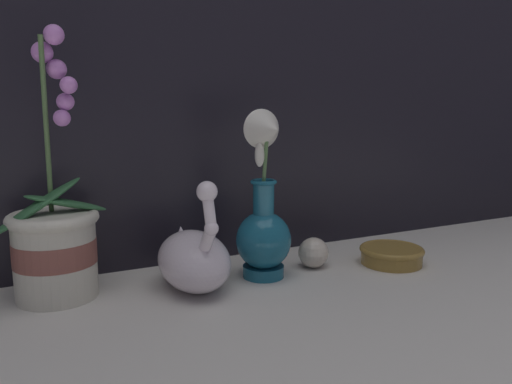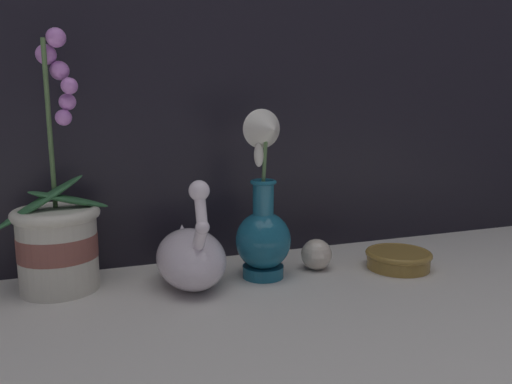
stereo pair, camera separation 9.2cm
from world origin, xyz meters
name	(u,v)px [view 1 (the left image)]	position (x,y,z in m)	size (l,w,h in m)	color
ground_plane	(280,303)	(0.00, 0.00, 0.00)	(2.80, 2.80, 0.00)	beige
orchid_potted_plant	(55,242)	(-0.32, 0.19, 0.10)	(0.19, 0.15, 0.44)	beige
swan_figurine	(193,257)	(-0.11, 0.12, 0.06)	(0.12, 0.20, 0.20)	white
blue_vase	(264,219)	(0.03, 0.12, 0.11)	(0.10, 0.10, 0.31)	#195B75
glass_sphere	(314,253)	(0.15, 0.13, 0.03)	(0.06, 0.06, 0.06)	beige
amber_dish	(392,254)	(0.30, 0.08, 0.02)	(0.13, 0.13, 0.04)	olive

